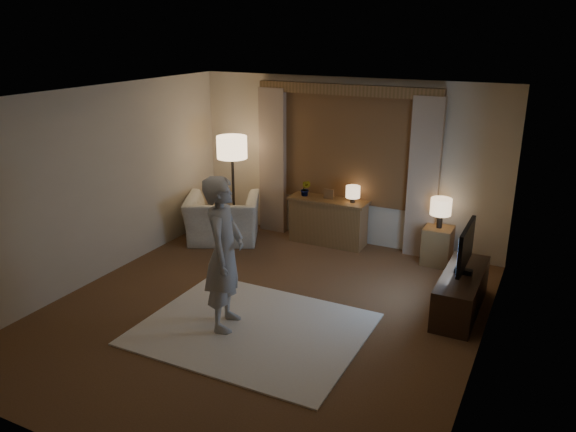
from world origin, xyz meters
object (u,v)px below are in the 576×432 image
Objects in this scene: side_table at (437,246)px; tv_stand at (461,292)px; sideboard at (328,222)px; person at (224,254)px; armchair at (223,219)px.

tv_stand is (0.58, -1.33, -0.03)m from side_table.
sideboard is at bearing 178.36° from side_table.
person is (-0.02, -2.98, 0.56)m from sideboard.
person reaches higher than sideboard.
armchair is at bearing -157.02° from sideboard.
tv_stand is at bearing 143.57° from armchair.
sideboard reaches higher than side_table.
side_table is 0.31× the size of person.
side_table is 3.48m from person.
tv_stand is at bearing -30.60° from sideboard.
side_table is at bearing -1.64° from sideboard.
person is (-1.77, -2.93, 0.63)m from side_table.
side_table is 1.45m from tv_stand.
sideboard is at bearing 176.97° from armchair.
sideboard is 1.70m from armchair.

